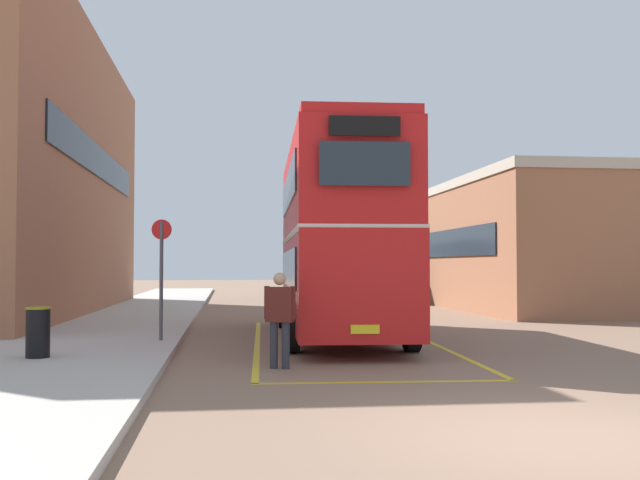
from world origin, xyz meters
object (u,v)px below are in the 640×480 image
(double_decker_bus, at_px, (337,235))
(litter_bin, at_px, (38,332))
(pedestrian_boarding, at_px, (280,313))
(single_deck_bus, at_px, (334,268))
(bus_stop_sign, at_px, (161,267))

(double_decker_bus, bearing_deg, litter_bin, -144.41)
(pedestrian_boarding, height_order, litter_bin, pedestrian_boarding)
(single_deck_bus, bearing_deg, double_decker_bus, -98.00)
(single_deck_bus, relative_size, pedestrian_boarding, 5.39)
(litter_bin, height_order, bus_stop_sign, bus_stop_sign)
(single_deck_bus, distance_m, pedestrian_boarding, 25.59)
(double_decker_bus, distance_m, pedestrian_boarding, 5.72)
(pedestrian_boarding, bearing_deg, double_decker_bus, 71.27)
(single_deck_bus, height_order, pedestrian_boarding, single_deck_bus)
(pedestrian_boarding, xyz_separation_m, litter_bin, (-4.22, 0.92, -0.36))
(double_decker_bus, distance_m, single_deck_bus, 20.17)
(single_deck_bus, bearing_deg, bus_stop_sign, -107.88)
(litter_bin, bearing_deg, bus_stop_sign, 56.23)
(double_decker_bus, relative_size, single_deck_bus, 1.12)
(double_decker_bus, height_order, single_deck_bus, double_decker_bus)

